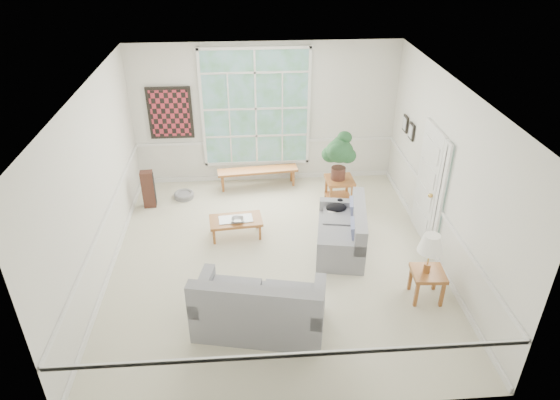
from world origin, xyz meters
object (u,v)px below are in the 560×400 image
object	(u,v)px
loveseat_right	(341,228)
end_table	(339,191)
coffee_table	(236,227)
side_table	(426,285)
loveseat_front	(260,300)

from	to	relation	value
loveseat_right	end_table	distance (m)	1.61
coffee_table	end_table	world-z (taller)	end_table
side_table	coffee_table	bearing A→B (deg)	146.56
coffee_table	side_table	bearing A→B (deg)	-39.11
loveseat_right	loveseat_front	size ratio (longest dim) A/B	0.85
end_table	coffee_table	bearing A→B (deg)	-152.92
loveseat_front	side_table	distance (m)	2.60
loveseat_right	end_table	xyz separation A→B (m)	(0.25, 1.58, -0.14)
loveseat_front	end_table	world-z (taller)	loveseat_front
loveseat_front	end_table	bearing A→B (deg)	74.88
loveseat_right	coffee_table	xyz separation A→B (m)	(-1.83, 0.52, -0.24)
end_table	side_table	world-z (taller)	end_table
side_table	end_table	bearing A→B (deg)	105.38
loveseat_right	side_table	size ratio (longest dim) A/B	3.11
loveseat_front	end_table	size ratio (longest dim) A/B	3.31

